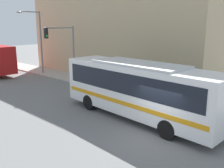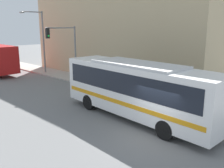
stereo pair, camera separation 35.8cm
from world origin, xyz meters
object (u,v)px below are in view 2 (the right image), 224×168
fire_hydrant (173,99)px  pedestrian_mid_block (99,75)px  traffic_light_pole (66,44)px  street_lamp (40,37)px  pedestrian_near_corner (145,84)px  city_bus (137,87)px

fire_hydrant → pedestrian_mid_block: bearing=86.0°
fire_hydrant → traffic_light_pole: bearing=95.0°
fire_hydrant → street_lamp: size_ratio=0.10×
traffic_light_pole → pedestrian_mid_block: traffic_light_pole is taller
pedestrian_near_corner → pedestrian_mid_block: 5.28m
fire_hydrant → pedestrian_mid_block: (0.57, 8.12, 0.51)m
pedestrian_near_corner → city_bus: bearing=-149.5°
city_bus → pedestrian_near_corner: (4.32, 2.55, -0.95)m
fire_hydrant → street_lamp: street_lamp is taller
city_bus → pedestrian_mid_block: city_bus is taller
city_bus → pedestrian_mid_block: (4.31, 7.83, -0.97)m
city_bus → traffic_light_pole: bearing=79.3°
fire_hydrant → pedestrian_mid_block: size_ratio=0.42×
fire_hydrant → pedestrian_near_corner: size_ratio=0.41×
street_lamp → pedestrian_mid_block: street_lamp is taller
street_lamp → traffic_light_pole: bearing=-98.2°
pedestrian_near_corner → fire_hydrant: bearing=-101.6°
street_lamp → pedestrian_near_corner: street_lamp is taller
city_bus → pedestrian_near_corner: city_bus is taller
city_bus → street_lamp: street_lamp is taller
city_bus → street_lamp: size_ratio=1.55×
street_lamp → pedestrian_mid_block: size_ratio=4.05×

